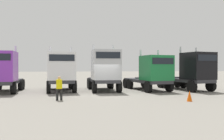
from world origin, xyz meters
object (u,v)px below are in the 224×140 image
at_px(semi_truck_silver, 105,70).
at_px(traffic_cone_near, 189,96).
at_px(visitor_in_hivis, 59,86).
at_px(semi_truck_green, 152,73).
at_px(semi_truck_purple, 2,71).
at_px(semi_truck_white, 61,71).
at_px(semi_truck_black, 193,71).

bearing_deg(semi_truck_silver, traffic_cone_near, 31.96).
xyz_separation_m(visitor_in_hivis, traffic_cone_near, (8.56, -1.83, -0.59)).
bearing_deg(semi_truck_green, traffic_cone_near, -7.98).
distance_m(semi_truck_purple, traffic_cone_near, 15.52).
xyz_separation_m(semi_truck_purple, semi_truck_white, (4.97, 0.35, -0.02)).
relative_size(semi_truck_silver, visitor_in_hivis, 3.72).
bearing_deg(traffic_cone_near, semi_truck_silver, 123.83).
height_order(semi_truck_silver, traffic_cone_near, semi_truck_silver).
distance_m(semi_truck_black, visitor_in_hivis, 13.16).
xyz_separation_m(semi_truck_black, visitor_in_hivis, (-12.28, -4.65, -0.94)).
relative_size(semi_truck_silver, traffic_cone_near, 8.53).
xyz_separation_m(semi_truck_white, semi_truck_green, (8.49, -0.65, -0.15)).
height_order(semi_truck_silver, semi_truck_green, semi_truck_silver).
bearing_deg(semi_truck_purple, visitor_in_hivis, 41.35).
distance_m(semi_truck_white, semi_truck_green, 8.52).
height_order(semi_truck_white, semi_truck_green, semi_truck_white).
xyz_separation_m(semi_truck_white, semi_truck_black, (12.43, -1.01, 0.01)).
distance_m(semi_truck_silver, traffic_cone_near, 8.67).
distance_m(semi_truck_purple, semi_truck_green, 13.47).
xyz_separation_m(semi_truck_green, traffic_cone_near, (0.22, -6.84, -1.37)).
bearing_deg(semi_truck_silver, semi_truck_white, -98.03).
xyz_separation_m(semi_truck_white, visitor_in_hivis, (0.15, -5.66, -0.93)).
bearing_deg(semi_truck_white, semi_truck_purple, -91.26).
bearing_deg(semi_truck_green, semi_truck_silver, -102.66).
relative_size(semi_truck_purple, semi_truck_green, 0.89).
distance_m(visitor_in_hivis, traffic_cone_near, 8.77).
bearing_deg(semi_truck_silver, semi_truck_black, 84.20).
height_order(semi_truck_purple, visitor_in_hivis, semi_truck_purple).
relative_size(semi_truck_green, semi_truck_black, 1.00).
bearing_deg(semi_truck_white, semi_truck_silver, 78.59).
relative_size(semi_truck_purple, visitor_in_hivis, 3.57).
height_order(semi_truck_black, traffic_cone_near, semi_truck_black).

